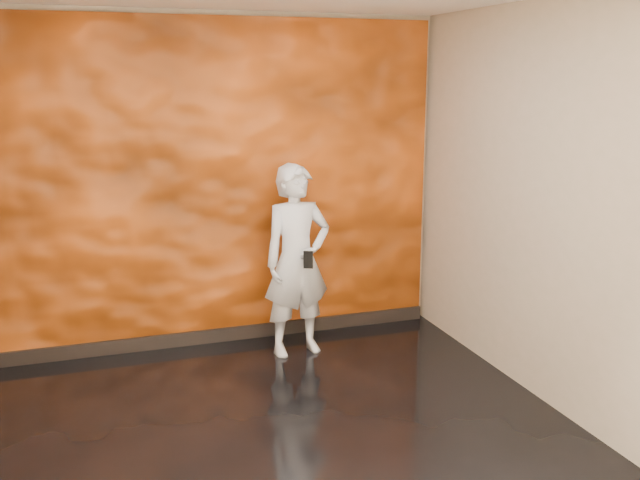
{
  "coord_description": "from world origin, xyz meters",
  "views": [
    {
      "loc": [
        -1.03,
        -3.96,
        2.28
      ],
      "look_at": [
        0.64,
        1.03,
        1.06
      ],
      "focal_mm": 40.0,
      "sensor_mm": 36.0,
      "label": 1
    }
  ],
  "objects": [
    {
      "name": "phone",
      "position": [
        0.61,
        1.24,
        0.86
      ],
      "size": [
        0.08,
        0.05,
        0.14
      ],
      "primitive_type": "cube",
      "rotation": [
        0.0,
        0.0,
        -0.43
      ],
      "color": "black",
      "rests_on": "man"
    },
    {
      "name": "man",
      "position": [
        0.59,
        1.48,
        0.8
      ],
      "size": [
        0.63,
        0.45,
        1.6
      ],
      "primitive_type": "imported",
      "rotation": [
        0.0,
        0.0,
        0.13
      ],
      "color": "#A1A6B2",
      "rests_on": "ground"
    },
    {
      "name": "baseboard",
      "position": [
        0.0,
        1.92,
        0.06
      ],
      "size": [
        3.9,
        0.04,
        0.12
      ],
      "primitive_type": "cube",
      "color": "black",
      "rests_on": "ground"
    },
    {
      "name": "room",
      "position": [
        0.0,
        0.0,
        1.4
      ],
      "size": [
        4.02,
        4.02,
        2.81
      ],
      "color": "black",
      "rests_on": "ground"
    },
    {
      "name": "feature_wall",
      "position": [
        0.0,
        1.96,
        1.38
      ],
      "size": [
        3.9,
        0.06,
        2.75
      ],
      "primitive_type": "cube",
      "color": "#E45A13",
      "rests_on": "ground"
    }
  ]
}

